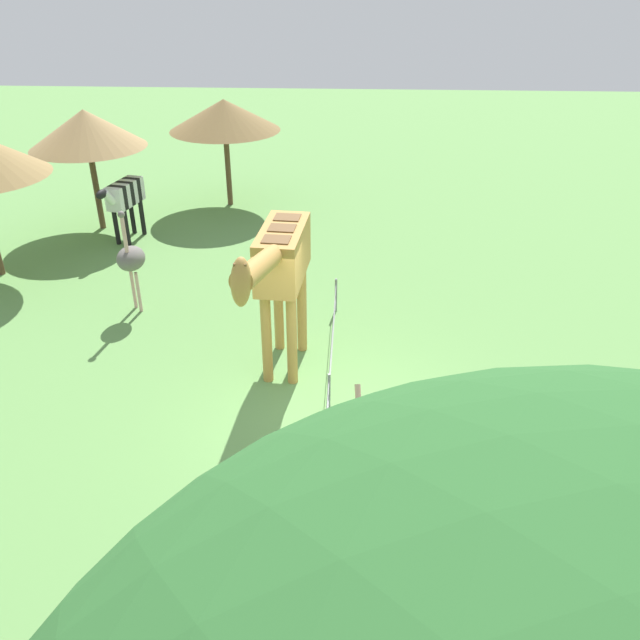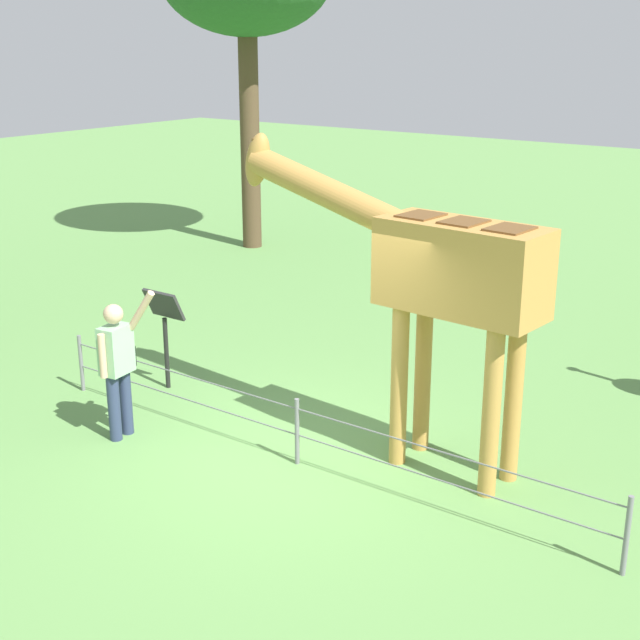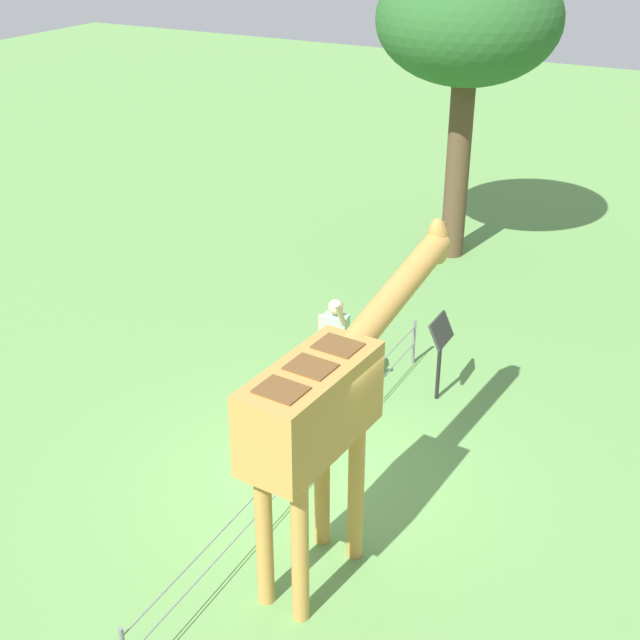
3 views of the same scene
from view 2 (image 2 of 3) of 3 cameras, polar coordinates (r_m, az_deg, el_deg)
ground_plane at (r=9.74m, az=-1.09°, el=-8.97°), size 60.00×60.00×0.00m
giraffe at (r=9.04m, az=7.28°, el=3.16°), size 3.87×0.83×3.37m
visitor at (r=10.19m, az=-12.84°, el=-2.66°), size 0.58×0.58×1.75m
info_sign at (r=11.49m, az=-9.95°, el=0.12°), size 0.56×0.21×1.32m
wire_fence at (r=9.49m, az=-1.48°, el=-7.01°), size 7.05×0.05×0.75m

